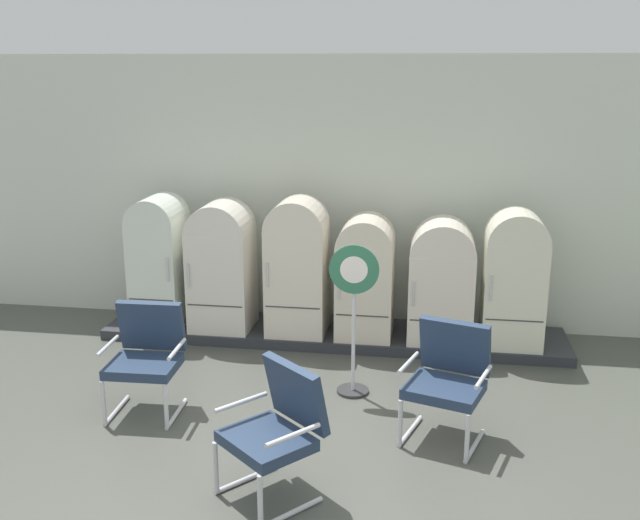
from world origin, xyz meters
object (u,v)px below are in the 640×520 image
object	(u,v)px
refrigerator_5	(514,275)
armchair_left	(147,352)
refrigerator_3	(366,273)
refrigerator_1	(222,262)
refrigerator_0	(160,257)
refrigerator_2	(297,262)
armchair_right	(448,374)
sign_stand	(354,320)
refrigerator_4	(442,278)
armchair_center	(277,424)

from	to	relation	value
refrigerator_5	armchair_left	world-z (taller)	refrigerator_5
refrigerator_3	refrigerator_1	bearing A→B (deg)	-179.68
refrigerator_0	refrigerator_2	world-z (taller)	refrigerator_2
armchair_right	sign_stand	bearing A→B (deg)	141.42
refrigerator_3	armchair_right	distance (m)	2.26
refrigerator_2	refrigerator_3	size ratio (longest dim) A/B	1.14
refrigerator_0	armchair_right	xyz separation A→B (m)	(3.36, -2.05, -0.37)
refrigerator_3	refrigerator_5	bearing A→B (deg)	-1.43
refrigerator_5	armchair_left	xyz separation A→B (m)	(-3.49, -1.93, -0.34)
refrigerator_0	refrigerator_4	bearing A→B (deg)	0.08
armchair_left	armchair_right	size ratio (longest dim) A/B	1.00
armchair_right	refrigerator_1	bearing A→B (deg)	141.89
refrigerator_4	refrigerator_5	size ratio (longest dim) A/B	0.91
refrigerator_1	refrigerator_3	world-z (taller)	refrigerator_1
armchair_left	refrigerator_1	bearing A→B (deg)	85.34
refrigerator_1	sign_stand	bearing A→B (deg)	-37.85
refrigerator_3	armchair_left	size ratio (longest dim) A/B	1.36
refrigerator_2	armchair_right	world-z (taller)	refrigerator_2
refrigerator_4	sign_stand	size ratio (longest dim) A/B	0.91
refrigerator_3	sign_stand	distance (m)	1.33
refrigerator_4	armchair_center	world-z (taller)	refrigerator_4
refrigerator_5	sign_stand	bearing A→B (deg)	-141.69
refrigerator_4	sign_stand	distance (m)	1.58
refrigerator_1	armchair_right	xyz separation A→B (m)	(2.60, -2.04, -0.33)
refrigerator_2	sign_stand	bearing A→B (deg)	-58.56
armchair_left	refrigerator_2	bearing A→B (deg)	61.16
refrigerator_0	armchair_left	size ratio (longest dim) A/B	1.52
armchair_right	armchair_left	bearing A→B (deg)	178.35
refrigerator_2	armchair_right	bearing A→B (deg)	-49.97
armchair_right	sign_stand	size ratio (longest dim) A/B	0.68
refrigerator_0	refrigerator_1	world-z (taller)	refrigerator_0
refrigerator_1	refrigerator_0	bearing A→B (deg)	179.26
refrigerator_0	refrigerator_1	bearing A→B (deg)	-0.74
refrigerator_0	refrigerator_2	distance (m)	1.67
refrigerator_1	refrigerator_5	bearing A→B (deg)	-0.54
refrigerator_2	refrigerator_4	distance (m)	1.65
refrigerator_5	armchair_center	size ratio (longest dim) A/B	1.48
refrigerator_2	armchair_left	world-z (taller)	refrigerator_2
refrigerator_3	armchair_left	distance (m)	2.72
refrigerator_5	refrigerator_3	bearing A→B (deg)	178.57
refrigerator_2	armchair_left	xyz separation A→B (m)	(-1.07, -1.94, -0.38)
refrigerator_4	sign_stand	world-z (taller)	sign_stand
refrigerator_2	armchair_center	distance (m)	3.16
sign_stand	refrigerator_3	bearing A→B (deg)	90.37
refrigerator_0	armchair_right	world-z (taller)	refrigerator_0
refrigerator_4	armchair_right	bearing A→B (deg)	-88.58
armchair_center	sign_stand	xyz separation A→B (m)	(0.37, 1.81, 0.19)
refrigerator_1	refrigerator_2	size ratio (longest dim) A/B	0.95
refrigerator_0	armchair_center	world-z (taller)	refrigerator_0
refrigerator_4	refrigerator_5	bearing A→B (deg)	-3.37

